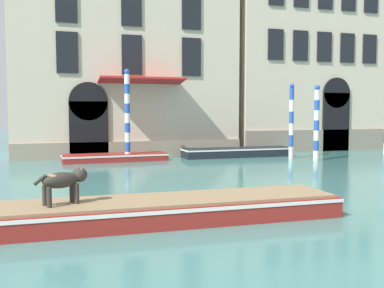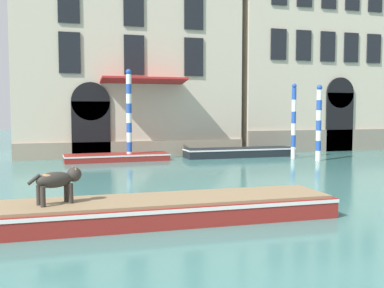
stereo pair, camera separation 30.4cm
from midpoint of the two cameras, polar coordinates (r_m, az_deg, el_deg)
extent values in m
cube|color=beige|center=(27.80, -8.14, 15.89)|extent=(12.38, 6.00, 16.24)
cube|color=gray|center=(24.32, -6.89, -0.65)|extent=(12.38, 0.16, 0.87)
cube|color=black|center=(23.96, -12.33, 1.74)|extent=(1.99, 0.14, 2.99)
cylinder|color=black|center=(23.94, -12.39, 5.32)|extent=(1.99, 0.14, 1.99)
cube|color=black|center=(24.08, -14.93, 11.14)|extent=(1.08, 0.10, 2.08)
cube|color=black|center=(24.41, -7.01, 11.16)|extent=(1.08, 0.10, 2.08)
cube|color=black|center=(25.16, 0.57, 10.99)|extent=(1.08, 0.10, 2.08)
cube|color=black|center=(24.51, -15.05, 17.01)|extent=(1.08, 0.10, 2.08)
cube|color=black|center=(24.83, -7.06, 16.96)|extent=(1.08, 0.10, 2.08)
cube|color=black|center=(25.58, 0.57, 16.62)|extent=(1.08, 0.10, 2.08)
cube|color=#B22323|center=(23.71, -5.72, 8.06)|extent=(4.45, 1.40, 0.29)
cube|color=beige|center=(31.44, 14.02, 11.05)|extent=(10.27, 6.00, 12.55)
cube|color=gray|center=(28.70, 16.91, 0.42)|extent=(10.27, 0.16, 1.33)
cube|color=black|center=(29.16, 18.50, 2.66)|extent=(1.87, 0.14, 3.59)
cylinder|color=black|center=(29.17, 18.58, 6.19)|extent=(1.87, 0.14, 1.87)
cube|color=black|center=(27.24, 11.25, 12.31)|extent=(0.98, 0.10, 1.78)
cube|color=black|center=(28.03, 14.29, 12.04)|extent=(0.98, 0.10, 1.78)
cube|color=black|center=(28.89, 17.15, 11.74)|extent=(0.98, 0.10, 1.78)
cube|color=black|center=(29.82, 19.84, 11.44)|extent=(0.98, 0.10, 1.78)
cube|color=black|center=(30.81, 22.35, 11.14)|extent=(0.98, 0.10, 1.78)
cube|color=maroon|center=(10.43, -3.02, -8.47)|extent=(8.15, 1.85, 0.47)
cube|color=white|center=(10.39, -3.02, -7.52)|extent=(8.18, 1.88, 0.08)
cube|color=#8C7251|center=(10.37, -3.02, -7.04)|extent=(7.90, 1.70, 0.06)
cylinder|color=#332D28|center=(10.28, -14.85, -5.89)|extent=(0.11, 0.11, 0.43)
cylinder|color=#332D28|center=(10.06, -14.30, -6.09)|extent=(0.11, 0.11, 0.43)
cylinder|color=#332D28|center=(10.06, -18.05, -6.18)|extent=(0.11, 0.11, 0.43)
cylinder|color=#332D28|center=(9.84, -17.56, -6.41)|extent=(0.11, 0.11, 0.43)
ellipsoid|color=#332D28|center=(10.00, -16.21, -4.39)|extent=(0.87, 0.62, 0.34)
ellipsoid|color=#AD7042|center=(9.95, -16.86, -3.91)|extent=(0.42, 0.35, 0.12)
sphere|color=#332D28|center=(10.16, -13.91, -3.77)|extent=(0.32, 0.32, 0.32)
cone|color=#AD7042|center=(10.23, -14.13, -3.04)|extent=(0.10, 0.10, 0.13)
cone|color=#AD7042|center=(10.07, -13.72, -3.15)|extent=(0.10, 0.10, 0.13)
cylinder|color=#332D28|center=(9.84, -18.60, -4.29)|extent=(0.29, 0.18, 0.23)
cube|color=maroon|center=(22.67, -9.12, -1.68)|extent=(5.17, 1.61, 0.36)
cube|color=white|center=(22.66, -9.12, -1.37)|extent=(5.20, 1.64, 0.08)
cube|color=#B2B7BC|center=(22.67, -9.12, -1.73)|extent=(2.85, 1.17, 0.33)
cube|color=black|center=(24.49, 6.42, -1.06)|extent=(6.04, 1.39, 0.49)
cube|color=white|center=(24.47, 6.42, -0.63)|extent=(6.07, 1.42, 0.08)
cube|color=#9EA3A8|center=(24.49, 6.42, -1.12)|extent=(3.32, 1.04, 0.44)
cylinder|color=white|center=(22.50, -7.56, -1.57)|extent=(0.26, 0.26, 0.48)
cylinder|color=#234CAD|center=(22.46, -7.57, -0.36)|extent=(0.26, 0.26, 0.48)
cylinder|color=white|center=(22.43, -7.59, 0.86)|extent=(0.26, 0.26, 0.48)
cylinder|color=#234CAD|center=(22.40, -7.60, 2.07)|extent=(0.26, 0.26, 0.48)
cylinder|color=white|center=(22.39, -7.61, 3.29)|extent=(0.26, 0.26, 0.48)
cylinder|color=#234CAD|center=(22.38, -7.62, 4.51)|extent=(0.26, 0.26, 0.48)
cylinder|color=white|center=(22.39, -7.63, 5.73)|extent=(0.26, 0.26, 0.48)
cylinder|color=#234CAD|center=(22.41, -7.65, 6.95)|extent=(0.26, 0.26, 0.48)
cylinder|color=white|center=(22.43, -7.66, 8.16)|extent=(0.26, 0.26, 0.48)
sphere|color=#234CAD|center=(22.46, -7.67, 9.07)|extent=(0.28, 0.28, 0.28)
cylinder|color=white|center=(24.12, 13.07, -1.08)|extent=(0.23, 0.23, 0.61)
cylinder|color=#234CAD|center=(24.07, 13.09, 0.38)|extent=(0.23, 0.23, 0.61)
cylinder|color=white|center=(24.04, 13.12, 1.84)|extent=(0.23, 0.23, 0.61)
cylinder|color=#234CAD|center=(24.02, 13.14, 3.30)|extent=(0.23, 0.23, 0.61)
cylinder|color=white|center=(24.01, 13.17, 4.76)|extent=(0.23, 0.23, 0.61)
cylinder|color=#234CAD|center=(24.03, 13.20, 6.23)|extent=(0.23, 0.23, 0.61)
sphere|color=#234CAD|center=(24.04, 13.21, 7.21)|extent=(0.24, 0.24, 0.24)
cylinder|color=white|center=(23.36, 16.07, -1.45)|extent=(0.26, 0.26, 0.51)
cylinder|color=#234CAD|center=(23.32, 16.10, -0.21)|extent=(0.26, 0.26, 0.51)
cylinder|color=white|center=(23.28, 16.13, 1.03)|extent=(0.26, 0.26, 0.51)
cylinder|color=#234CAD|center=(23.26, 16.15, 2.27)|extent=(0.26, 0.26, 0.51)
cylinder|color=white|center=(23.25, 16.18, 3.52)|extent=(0.26, 0.26, 0.51)
cylinder|color=#234CAD|center=(23.25, 16.21, 4.76)|extent=(0.26, 0.26, 0.51)
cylinder|color=white|center=(23.26, 16.23, 6.01)|extent=(0.26, 0.26, 0.51)
sphere|color=#234CAD|center=(23.27, 16.25, 6.91)|extent=(0.27, 0.27, 0.27)
camera|label=1|loc=(0.15, -89.51, 0.04)|focal=42.00mm
camera|label=2|loc=(0.15, 90.49, -0.04)|focal=42.00mm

